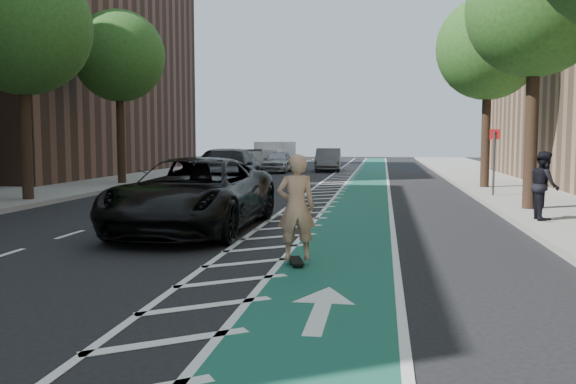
% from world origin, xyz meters
% --- Properties ---
extents(ground, '(120.00, 120.00, 0.00)m').
position_xyz_m(ground, '(0.00, 0.00, 0.00)').
color(ground, black).
rests_on(ground, ground).
extents(bike_lane, '(2.00, 90.00, 0.01)m').
position_xyz_m(bike_lane, '(3.00, 10.00, 0.01)').
color(bike_lane, '#195A40').
rests_on(bike_lane, ground).
extents(buffer_strip, '(1.40, 90.00, 0.01)m').
position_xyz_m(buffer_strip, '(1.50, 10.00, 0.01)').
color(buffer_strip, silver).
rests_on(buffer_strip, ground).
extents(sidewalk_right, '(5.00, 90.00, 0.15)m').
position_xyz_m(sidewalk_right, '(9.50, 10.00, 0.07)').
color(sidewalk_right, gray).
rests_on(sidewalk_right, ground).
extents(sidewalk_left, '(5.00, 90.00, 0.15)m').
position_xyz_m(sidewalk_left, '(-9.50, 10.00, 0.07)').
color(sidewalk_left, gray).
rests_on(sidewalk_left, ground).
extents(curb_right, '(0.12, 90.00, 0.16)m').
position_xyz_m(curb_right, '(7.05, 10.00, 0.08)').
color(curb_right, gray).
rests_on(curb_right, ground).
extents(curb_left, '(0.12, 90.00, 0.16)m').
position_xyz_m(curb_left, '(-7.05, 10.00, 0.08)').
color(curb_left, gray).
rests_on(curb_left, ground).
extents(building_left_far, '(14.00, 22.00, 18.00)m').
position_xyz_m(building_left_far, '(-17.50, 24.00, 9.00)').
color(building_left_far, brown).
rests_on(building_left_far, ground).
extents(tree_r_c, '(4.20, 4.20, 7.90)m').
position_xyz_m(tree_r_c, '(7.90, 8.00, 5.77)').
color(tree_r_c, '#382619').
rests_on(tree_r_c, ground).
extents(tree_l_c, '(4.20, 4.20, 7.90)m').
position_xyz_m(tree_l_c, '(-7.90, 8.00, 5.77)').
color(tree_l_c, '#382619').
rests_on(tree_l_c, ground).
extents(tree_r_d, '(4.20, 4.20, 7.90)m').
position_xyz_m(tree_r_d, '(7.90, 16.00, 5.77)').
color(tree_r_d, '#382619').
rests_on(tree_r_d, ground).
extents(tree_l_d, '(4.20, 4.20, 7.90)m').
position_xyz_m(tree_l_d, '(-7.90, 16.00, 5.77)').
color(tree_l_d, '#382619').
rests_on(tree_l_d, ground).
extents(sign_post, '(0.35, 0.08, 2.47)m').
position_xyz_m(sign_post, '(7.60, 12.00, 1.35)').
color(sign_post, '#4C4C4C').
rests_on(sign_post, ground).
extents(skateboard, '(0.38, 0.74, 0.10)m').
position_xyz_m(skateboard, '(2.30, -0.07, 0.08)').
color(skateboard, black).
rests_on(skateboard, ground).
extents(skateboarder, '(0.75, 0.59, 1.81)m').
position_xyz_m(skateboarder, '(2.30, -0.07, 1.00)').
color(skateboarder, tan).
rests_on(skateboarder, skateboard).
extents(suv_near, '(2.92, 6.20, 1.71)m').
position_xyz_m(suv_near, '(-0.63, 3.46, 0.86)').
color(suv_near, black).
rests_on(suv_near, ground).
extents(suv_far, '(2.65, 6.09, 1.74)m').
position_xyz_m(suv_far, '(-2.40, 13.02, 0.87)').
color(suv_far, black).
rests_on(suv_far, ground).
extents(car_silver, '(1.63, 4.01, 1.36)m').
position_xyz_m(car_silver, '(-2.81, 27.53, 0.68)').
color(car_silver, '#A2A3A8').
rests_on(car_silver, ground).
extents(car_grey, '(1.82, 4.60, 1.49)m').
position_xyz_m(car_grey, '(0.20, 29.54, 0.75)').
color(car_grey, '#57585C').
rests_on(car_grey, ground).
extents(pedestrian, '(0.68, 0.85, 1.71)m').
position_xyz_m(pedestrian, '(7.70, 5.59, 1.01)').
color(pedestrian, black).
rests_on(pedestrian, sidewalk_right).
extents(box_truck, '(2.45, 4.74, 1.90)m').
position_xyz_m(box_truck, '(-3.57, 30.07, 0.88)').
color(box_truck, silver).
rests_on(box_truck, ground).
extents(barrel_a, '(0.64, 0.64, 0.88)m').
position_xyz_m(barrel_a, '(-2.67, 6.53, 0.41)').
color(barrel_a, '#FF600D').
rests_on(barrel_a, ground).
extents(barrel_b, '(0.61, 0.61, 0.83)m').
position_xyz_m(barrel_b, '(-3.30, 11.44, 0.39)').
color(barrel_b, '#FF490D').
rests_on(barrel_b, ground).
extents(barrel_c, '(0.74, 0.74, 1.01)m').
position_xyz_m(barrel_c, '(-3.88, 16.19, 0.48)').
color(barrel_c, '#F3470C').
rests_on(barrel_c, ground).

